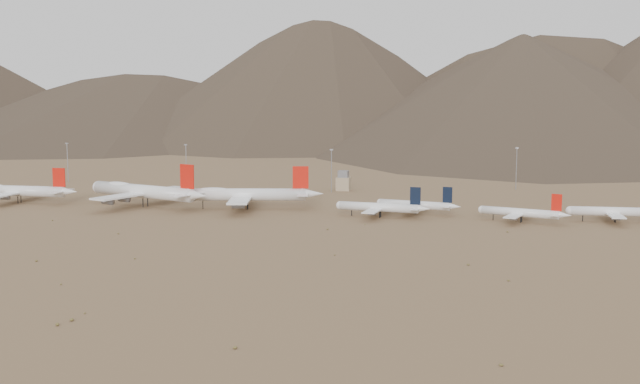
% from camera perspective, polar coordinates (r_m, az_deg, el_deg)
% --- Properties ---
extents(ground, '(3000.00, 3000.00, 0.00)m').
position_cam_1_polar(ground, '(375.27, -6.20, -2.03)').
color(ground, olive).
rests_on(ground, ground).
extents(mountain_ridge, '(4400.00, 1000.00, 300.00)m').
position_cam_1_polar(mountain_ridge, '(1259.89, 6.94, 11.35)').
color(mountain_ridge, '#4D3D2E').
rests_on(mountain_ridge, ground).
extents(widebody_west, '(65.48, 50.05, 19.45)m').
position_cam_1_polar(widebody_west, '(458.63, -20.70, 0.09)').
color(widebody_west, white).
rests_on(widebody_west, ground).
extents(widebody_centre, '(75.88, 60.64, 23.64)m').
position_cam_1_polar(widebody_centre, '(425.41, -12.43, 0.06)').
color(widebody_centre, white).
rests_on(widebody_centre, ground).
extents(widebody_east, '(73.00, 57.25, 21.96)m').
position_cam_1_polar(widebody_east, '(408.81, -5.31, -0.17)').
color(widebody_east, white).
rests_on(widebody_east, ground).
extents(narrowbody_a, '(46.13, 33.43, 15.26)m').
position_cam_1_polar(narrowbody_a, '(381.98, 4.36, -1.09)').
color(narrowbody_a, white).
rests_on(narrowbody_a, ground).
extents(narrowbody_b, '(42.24, 30.99, 14.12)m').
position_cam_1_polar(narrowbody_b, '(394.43, 6.89, -0.91)').
color(narrowbody_b, white).
rests_on(narrowbody_b, ground).
extents(narrowbody_c, '(41.59, 30.85, 14.13)m').
position_cam_1_polar(narrowbody_c, '(378.39, 14.19, -1.43)').
color(narrowbody_c, white).
rests_on(narrowbody_c, ground).
extents(narrowbody_d, '(46.50, 33.44, 15.34)m').
position_cam_1_polar(narrowbody_d, '(391.81, 20.31, -1.31)').
color(narrowbody_d, white).
rests_on(narrowbody_d, ground).
extents(control_tower, '(8.00, 8.00, 12.00)m').
position_cam_1_polar(control_tower, '(482.47, 1.67, 0.73)').
color(control_tower, tan).
rests_on(control_tower, ground).
extents(mast_far_west, '(2.00, 0.60, 25.70)m').
position_cam_1_polar(mast_far_west, '(552.77, -17.52, 2.17)').
color(mast_far_west, gray).
rests_on(mast_far_west, ground).
extents(mast_west, '(2.00, 0.60, 25.70)m').
position_cam_1_polar(mast_west, '(522.20, -9.50, 2.12)').
color(mast_west, gray).
rests_on(mast_west, ground).
extents(mast_centre, '(2.00, 0.60, 25.70)m').
position_cam_1_polar(mast_centre, '(472.74, 0.82, 1.68)').
color(mast_centre, gray).
rests_on(mast_centre, ground).
extents(mast_east, '(2.00, 0.60, 25.70)m').
position_cam_1_polar(mast_east, '(501.15, 13.80, 1.79)').
color(mast_east, gray).
rests_on(mast_east, ground).
extents(desert_scrub, '(445.23, 181.26, 0.87)m').
position_cam_1_polar(desert_scrub, '(292.83, -9.52, -4.69)').
color(desert_scrub, brown).
rests_on(desert_scrub, ground).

